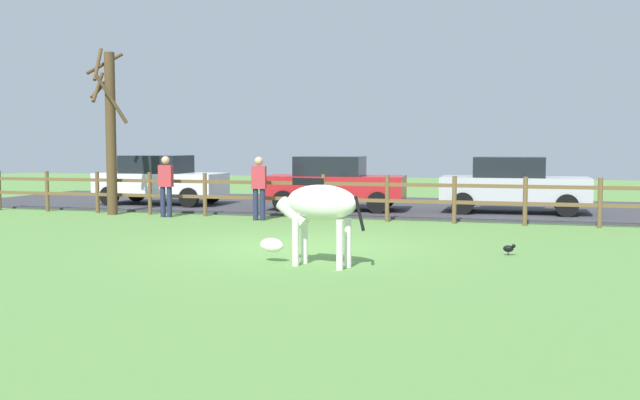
{
  "coord_description": "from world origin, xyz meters",
  "views": [
    {
      "loc": [
        4.34,
        -13.08,
        1.94
      ],
      "look_at": [
        0.24,
        0.8,
        0.84
      ],
      "focal_mm": 40.91,
      "sensor_mm": 36.0,
      "label": 1
    }
  ],
  "objects_px": {
    "bare_tree": "(110,127)",
    "crow_on_grass": "(509,248)",
    "visitor_right_of_tree": "(166,183)",
    "parked_car_red": "(334,183)",
    "visitor_left_of_tree": "(259,185)",
    "zebra": "(317,209)",
    "parked_car_white": "(160,179)",
    "parked_car_silver": "(513,184)"
  },
  "relations": [
    {
      "from": "parked_car_white",
      "to": "visitor_right_of_tree",
      "type": "distance_m",
      "value": 3.78
    },
    {
      "from": "parked_car_white",
      "to": "visitor_left_of_tree",
      "type": "xyz_separation_m",
      "value": [
        4.66,
        -3.31,
        0.06
      ]
    },
    {
      "from": "bare_tree",
      "to": "visitor_right_of_tree",
      "type": "relative_size",
      "value": 2.83
    },
    {
      "from": "parked_car_silver",
      "to": "parked_car_red",
      "type": "relative_size",
      "value": 0.98
    },
    {
      "from": "bare_tree",
      "to": "parked_car_red",
      "type": "distance_m",
      "value": 6.51
    },
    {
      "from": "zebra",
      "to": "parked_car_white",
      "type": "height_order",
      "value": "parked_car_white"
    },
    {
      "from": "crow_on_grass",
      "to": "visitor_right_of_tree",
      "type": "relative_size",
      "value": 0.13
    },
    {
      "from": "parked_car_white",
      "to": "parked_car_red",
      "type": "height_order",
      "value": "same"
    },
    {
      "from": "crow_on_grass",
      "to": "parked_car_red",
      "type": "xyz_separation_m",
      "value": [
        -5.2,
        7.33,
        0.72
      ]
    },
    {
      "from": "visitor_right_of_tree",
      "to": "crow_on_grass",
      "type": "bearing_deg",
      "value": -26.05
    },
    {
      "from": "zebra",
      "to": "parked_car_red",
      "type": "distance_m",
      "value": 9.65
    },
    {
      "from": "zebra",
      "to": "parked_car_silver",
      "type": "xyz_separation_m",
      "value": [
        2.74,
        9.89,
        -0.08
      ]
    },
    {
      "from": "parked_car_silver",
      "to": "visitor_left_of_tree",
      "type": "relative_size",
      "value": 2.47
    },
    {
      "from": "parked_car_red",
      "to": "visitor_left_of_tree",
      "type": "bearing_deg",
      "value": -111.93
    },
    {
      "from": "visitor_left_of_tree",
      "to": "parked_car_silver",
      "type": "bearing_deg",
      "value": 29.2
    },
    {
      "from": "crow_on_grass",
      "to": "visitor_right_of_tree",
      "type": "xyz_separation_m",
      "value": [
        -9.1,
        4.45,
        0.78
      ]
    },
    {
      "from": "bare_tree",
      "to": "visitor_right_of_tree",
      "type": "xyz_separation_m",
      "value": [
        1.83,
        -0.23,
        -1.53
      ]
    },
    {
      "from": "bare_tree",
      "to": "zebra",
      "type": "height_order",
      "value": "bare_tree"
    },
    {
      "from": "visitor_left_of_tree",
      "to": "visitor_right_of_tree",
      "type": "bearing_deg",
      "value": 178.42
    },
    {
      "from": "parked_car_white",
      "to": "visitor_left_of_tree",
      "type": "distance_m",
      "value": 5.71
    },
    {
      "from": "crow_on_grass",
      "to": "visitor_left_of_tree",
      "type": "distance_m",
      "value": 7.78
    },
    {
      "from": "zebra",
      "to": "visitor_right_of_tree",
      "type": "height_order",
      "value": "visitor_right_of_tree"
    },
    {
      "from": "zebra",
      "to": "visitor_left_of_tree",
      "type": "bearing_deg",
      "value": 118.49
    },
    {
      "from": "bare_tree",
      "to": "parked_car_silver",
      "type": "height_order",
      "value": "bare_tree"
    },
    {
      "from": "zebra",
      "to": "visitor_right_of_tree",
      "type": "relative_size",
      "value": 1.17
    },
    {
      "from": "bare_tree",
      "to": "crow_on_grass",
      "type": "relative_size",
      "value": 21.59
    },
    {
      "from": "bare_tree",
      "to": "crow_on_grass",
      "type": "xyz_separation_m",
      "value": [
        10.92,
        -4.68,
        -2.32
      ]
    },
    {
      "from": "bare_tree",
      "to": "parked_car_silver",
      "type": "relative_size",
      "value": 1.15
    },
    {
      "from": "parked_car_red",
      "to": "visitor_right_of_tree",
      "type": "distance_m",
      "value": 4.85
    },
    {
      "from": "bare_tree",
      "to": "parked_car_white",
      "type": "bearing_deg",
      "value": 92.42
    },
    {
      "from": "parked_car_white",
      "to": "visitor_right_of_tree",
      "type": "bearing_deg",
      "value": -58.83
    },
    {
      "from": "crow_on_grass",
      "to": "zebra",
      "type": "bearing_deg",
      "value": -144.91
    },
    {
      "from": "parked_car_white",
      "to": "parked_car_red",
      "type": "distance_m",
      "value": 5.86
    },
    {
      "from": "crow_on_grass",
      "to": "visitor_right_of_tree",
      "type": "distance_m",
      "value": 10.15
    },
    {
      "from": "zebra",
      "to": "visitor_left_of_tree",
      "type": "relative_size",
      "value": 1.17
    },
    {
      "from": "visitor_left_of_tree",
      "to": "zebra",
      "type": "bearing_deg",
      "value": -61.51
    },
    {
      "from": "visitor_right_of_tree",
      "to": "visitor_left_of_tree",
      "type": "bearing_deg",
      "value": -1.58
    },
    {
      "from": "visitor_right_of_tree",
      "to": "zebra",
      "type": "bearing_deg",
      "value": -46.38
    },
    {
      "from": "zebra",
      "to": "crow_on_grass",
      "type": "xyz_separation_m",
      "value": [
        2.91,
        2.04,
        -0.8
      ]
    },
    {
      "from": "parked_car_silver",
      "to": "parked_car_white",
      "type": "xyz_separation_m",
      "value": [
        -10.88,
        -0.17,
        0.0
      ]
    },
    {
      "from": "crow_on_grass",
      "to": "visitor_left_of_tree",
      "type": "height_order",
      "value": "visitor_left_of_tree"
    },
    {
      "from": "parked_car_silver",
      "to": "visitor_left_of_tree",
      "type": "xyz_separation_m",
      "value": [
        -6.22,
        -3.48,
        0.06
      ]
    }
  ]
}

